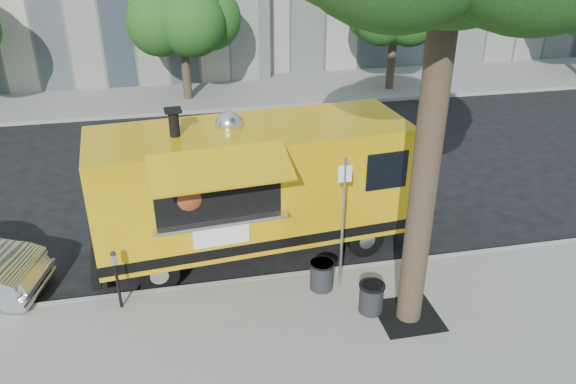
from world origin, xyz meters
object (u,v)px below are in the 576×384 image
trash_bin_left (322,274)px  sign_post (343,217)px  food_truck (251,185)px  trash_bin_right (371,297)px  far_tree_c (396,6)px  far_tree_b (181,9)px  parking_meter (116,273)px

trash_bin_left → sign_post: bearing=-1.0°
food_truck → trash_bin_right: size_ratio=12.02×
far_tree_c → food_truck: bearing=-124.0°
far_tree_b → trash_bin_left: (2.15, -14.24, -3.34)m
far_tree_c → food_truck: size_ratio=0.69×
sign_post → trash_bin_right: size_ratio=4.75×
far_tree_c → trash_bin_right: far_tree_c is taller
trash_bin_right → far_tree_b: bearing=100.9°
parking_meter → food_truck: (2.98, 1.84, 0.75)m
far_tree_c → trash_bin_left: bearing=-116.2°
far_tree_c → trash_bin_right: bearing=-112.2°
far_tree_c → trash_bin_right: 16.40m
food_truck → trash_bin_right: food_truck is taller
parking_meter → trash_bin_left: size_ratio=2.09×
parking_meter → food_truck: size_ratio=0.18×
far_tree_c → parking_meter: bearing=-128.7°
trash_bin_left → far_tree_b: bearing=98.6°
far_tree_b → far_tree_c: bearing=-1.9°
sign_post → parking_meter: 4.64m
far_tree_b → parking_meter: size_ratio=4.12×
far_tree_b → parking_meter: 14.48m
sign_post → trash_bin_right: sign_post is taller
sign_post → trash_bin_right: 1.69m
far_tree_c → trash_bin_left: size_ratio=8.14×
sign_post → parking_meter: (-4.55, 0.20, -0.87)m
far_tree_b → sign_post: far_tree_b is taller
trash_bin_right → far_tree_c: bearing=67.8°
sign_post → trash_bin_left: bearing=179.0°
sign_post → parking_meter: size_ratio=2.25×
far_tree_b → far_tree_c: size_ratio=1.06×
far_tree_b → food_truck: far_tree_b is taller
parking_meter → trash_bin_left: parking_meter is taller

